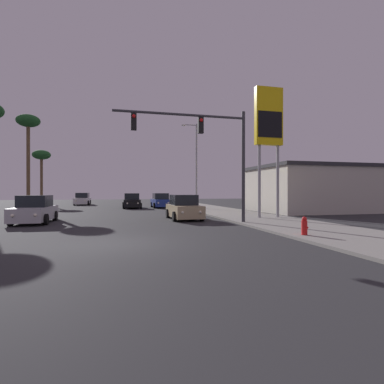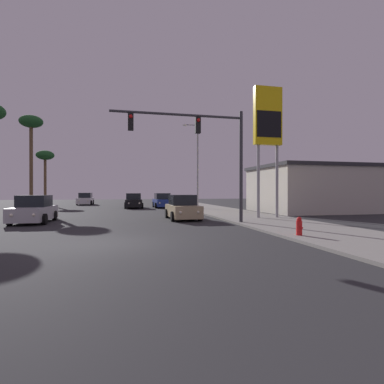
{
  "view_description": "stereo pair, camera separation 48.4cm",
  "coord_description": "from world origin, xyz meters",
  "px_view_note": "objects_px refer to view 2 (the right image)",
  "views": [
    {
      "loc": [
        0.15,
        -11.31,
        1.94
      ],
      "look_at": [
        6.27,
        13.22,
        1.86
      ],
      "focal_mm": 28.0,
      "sensor_mm": 36.0,
      "label": 1
    },
    {
      "loc": [
        0.62,
        -11.42,
        1.94
      ],
      "look_at": [
        6.27,
        13.22,
        1.86
      ],
      "focal_mm": 28.0,
      "sensor_mm": 36.0,
      "label": 2
    }
  ],
  "objects_px": {
    "fire_hydrant": "(299,226)",
    "palm_tree_far": "(45,158)",
    "car_silver": "(34,210)",
    "traffic_light_mast": "(205,142)",
    "street_lamp": "(196,161)",
    "palm_tree_mid": "(31,128)",
    "car_black": "(133,201)",
    "gas_station_sign": "(268,123)",
    "car_white": "(85,199)",
    "car_tan": "(183,208)",
    "car_blue": "(162,201)"
  },
  "relations": [
    {
      "from": "fire_hydrant",
      "to": "palm_tree_far",
      "type": "relative_size",
      "value": 0.1
    },
    {
      "from": "car_silver",
      "to": "traffic_light_mast",
      "type": "xyz_separation_m",
      "value": [
        9.91,
        -3.52,
        3.98
      ]
    },
    {
      "from": "street_lamp",
      "to": "palm_tree_mid",
      "type": "relative_size",
      "value": 0.89
    },
    {
      "from": "traffic_light_mast",
      "to": "car_black",
      "type": "bearing_deg",
      "value": 100.83
    },
    {
      "from": "gas_station_sign",
      "to": "palm_tree_far",
      "type": "xyz_separation_m",
      "value": [
        -20.42,
        26.49,
        -0.02
      ]
    },
    {
      "from": "car_black",
      "to": "car_white",
      "type": "bearing_deg",
      "value": -55.93
    },
    {
      "from": "car_tan",
      "to": "street_lamp",
      "type": "distance_m",
      "value": 12.28
    },
    {
      "from": "car_white",
      "to": "traffic_light_mast",
      "type": "bearing_deg",
      "value": 111.59
    },
    {
      "from": "car_tan",
      "to": "fire_hydrant",
      "type": "distance_m",
      "value": 9.65
    },
    {
      "from": "car_tan",
      "to": "car_blue",
      "type": "xyz_separation_m",
      "value": [
        0.46,
        14.65,
        0.0
      ]
    },
    {
      "from": "gas_station_sign",
      "to": "palm_tree_mid",
      "type": "distance_m",
      "value": 25.6
    },
    {
      "from": "fire_hydrant",
      "to": "palm_tree_mid",
      "type": "xyz_separation_m",
      "value": [
        -16.81,
        24.41,
        8.32
      ]
    },
    {
      "from": "car_tan",
      "to": "palm_tree_mid",
      "type": "xyz_separation_m",
      "value": [
        -13.71,
        15.28,
        8.04
      ]
    },
    {
      "from": "gas_station_sign",
      "to": "fire_hydrant",
      "type": "height_order",
      "value": "gas_station_sign"
    },
    {
      "from": "car_blue",
      "to": "traffic_light_mast",
      "type": "bearing_deg",
      "value": 88.4
    },
    {
      "from": "street_lamp",
      "to": "gas_station_sign",
      "type": "relative_size",
      "value": 1.0
    },
    {
      "from": "car_silver",
      "to": "car_tan",
      "type": "relative_size",
      "value": 1.0
    },
    {
      "from": "car_silver",
      "to": "gas_station_sign",
      "type": "bearing_deg",
      "value": 177.71
    },
    {
      "from": "car_silver",
      "to": "street_lamp",
      "type": "height_order",
      "value": "street_lamp"
    },
    {
      "from": "car_blue",
      "to": "palm_tree_far",
      "type": "xyz_separation_m",
      "value": [
        -15.13,
        10.62,
        5.84
      ]
    },
    {
      "from": "car_blue",
      "to": "gas_station_sign",
      "type": "bearing_deg",
      "value": 106.38
    },
    {
      "from": "car_silver",
      "to": "traffic_light_mast",
      "type": "bearing_deg",
      "value": 162.22
    },
    {
      "from": "palm_tree_mid",
      "to": "palm_tree_far",
      "type": "bearing_deg",
      "value": 95.52
    },
    {
      "from": "car_blue",
      "to": "palm_tree_mid",
      "type": "distance_m",
      "value": 16.3
    },
    {
      "from": "fire_hydrant",
      "to": "street_lamp",
      "type": "bearing_deg",
      "value": 88.45
    },
    {
      "from": "street_lamp",
      "to": "palm_tree_far",
      "type": "bearing_deg",
      "value": 141.86
    },
    {
      "from": "car_white",
      "to": "palm_tree_far",
      "type": "height_order",
      "value": "palm_tree_far"
    },
    {
      "from": "car_silver",
      "to": "fire_hydrant",
      "type": "height_order",
      "value": "car_silver"
    },
    {
      "from": "street_lamp",
      "to": "gas_station_sign",
      "type": "xyz_separation_m",
      "value": [
        2.1,
        -12.1,
        1.5
      ]
    },
    {
      "from": "car_blue",
      "to": "gas_station_sign",
      "type": "xyz_separation_m",
      "value": [
        5.29,
        -15.86,
        5.86
      ]
    },
    {
      "from": "car_blue",
      "to": "traffic_light_mast",
      "type": "relative_size",
      "value": 0.57
    },
    {
      "from": "traffic_light_mast",
      "to": "fire_hydrant",
      "type": "xyz_separation_m",
      "value": [
        2.49,
        -5.48,
        -4.25
      ]
    },
    {
      "from": "car_silver",
      "to": "car_tan",
      "type": "distance_m",
      "value": 9.31
    },
    {
      "from": "gas_station_sign",
      "to": "fire_hydrant",
      "type": "bearing_deg",
      "value": -108.46
    },
    {
      "from": "car_silver",
      "to": "traffic_light_mast",
      "type": "height_order",
      "value": "traffic_light_mast"
    },
    {
      "from": "car_white",
      "to": "street_lamp",
      "type": "distance_m",
      "value": 19.06
    },
    {
      "from": "fire_hydrant",
      "to": "traffic_light_mast",
      "type": "bearing_deg",
      "value": 114.49
    },
    {
      "from": "palm_tree_far",
      "to": "palm_tree_mid",
      "type": "bearing_deg",
      "value": -84.48
    },
    {
      "from": "car_silver",
      "to": "gas_station_sign",
      "type": "distance_m",
      "value": 16.19
    },
    {
      "from": "car_silver",
      "to": "gas_station_sign",
      "type": "relative_size",
      "value": 0.48
    },
    {
      "from": "car_tan",
      "to": "traffic_light_mast",
      "type": "relative_size",
      "value": 0.57
    },
    {
      "from": "car_silver",
      "to": "palm_tree_far",
      "type": "xyz_separation_m",
      "value": [
        -5.37,
        25.42,
        5.84
      ]
    },
    {
      "from": "car_tan",
      "to": "traffic_light_mast",
      "type": "distance_m",
      "value": 5.44
    },
    {
      "from": "car_tan",
      "to": "traffic_light_mast",
      "type": "xyz_separation_m",
      "value": [
        0.61,
        -3.66,
        3.98
      ]
    },
    {
      "from": "car_white",
      "to": "car_silver",
      "type": "height_order",
      "value": "same"
    },
    {
      "from": "traffic_light_mast",
      "to": "palm_tree_mid",
      "type": "relative_size",
      "value": 0.75
    },
    {
      "from": "car_blue",
      "to": "fire_hydrant",
      "type": "distance_m",
      "value": 23.94
    },
    {
      "from": "car_white",
      "to": "street_lamp",
      "type": "relative_size",
      "value": 0.48
    },
    {
      "from": "car_black",
      "to": "traffic_light_mast",
      "type": "xyz_separation_m",
      "value": [
        3.47,
        -18.14,
        3.98
      ]
    },
    {
      "from": "car_white",
      "to": "car_blue",
      "type": "bearing_deg",
      "value": 137.31
    }
  ]
}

